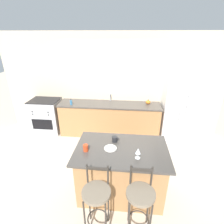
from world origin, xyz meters
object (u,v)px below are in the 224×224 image
Objects in this scene: pumpkin_decoration at (148,102)px; oven_range at (47,116)px; bar_stool_far at (140,200)px; dinner_plate at (110,148)px; coffee_mug at (115,139)px; soap_bottle at (71,102)px; tumbler_cup at (86,148)px; refrigerator at (179,107)px; wine_glass at (138,151)px; bar_stool_near at (97,199)px.

oven_range is at bearing -178.04° from pumpkin_decoration.
dinner_plate is (-0.47, 0.67, 0.32)m from bar_stool_far.
oven_range is 2.81m from coffee_mug.
coffee_mug reaches higher than dinner_plate.
dinner_plate is at bearing 124.88° from bar_stool_far.
soap_bottle is at bearing -172.50° from pumpkin_decoration.
refrigerator is at bearing 46.67° from tumbler_cup.
refrigerator reaches higher than wine_glass.
tumbler_cup is 0.88× the size of pumpkin_decoration.
soap_bottle is at bearing -11.54° from oven_range.
coffee_mug is (-1.50, -1.74, 0.04)m from refrigerator.
coffee_mug is 0.54m from tumbler_cup.
pumpkin_decoration is (2.84, 0.10, 0.49)m from oven_range.
wine_glass reaches higher than tumbler_cup.
pumpkin_decoration is (0.72, 1.87, -0.00)m from coffee_mug.
coffee_mug reaches higher than oven_range.
pumpkin_decoration is (1.16, 2.18, -0.01)m from tumbler_cup.
bar_stool_far is at bearing -33.96° from tumbler_cup.
wine_glass is at bearing 43.81° from bar_stool_near.
soap_bottle is (-1.24, 1.82, 0.05)m from dinner_plate.
soap_bottle is (-1.71, 2.49, 0.37)m from bar_stool_far.
oven_range is at bearing 140.03° from coffee_mug.
pumpkin_decoration reaches higher than coffee_mug.
bar_stool_near is 9.61× the size of tumbler_cup.
refrigerator is 0.79m from pumpkin_decoration.
bar_stool_near reaches higher than coffee_mug.
bar_stool_near is at bearing -99.87° from coffee_mug.
refrigerator is 14.69× the size of pumpkin_decoration.
tumbler_cup is at bearing -144.57° from coffee_mug.
soap_bottle reaches higher than tumbler_cup.
wine_glass is (0.54, 0.52, 0.43)m from bar_stool_near.
tumbler_cup is (-0.85, 0.57, 0.36)m from bar_stool_far.
bar_stool_near is at bearing -176.37° from bar_stool_far.
refrigerator is 2.49m from dinner_plate.
bar_stool_near is (-1.66, -2.66, -0.31)m from refrigerator.
bar_stool_near is (1.96, -2.70, 0.14)m from oven_range.
dinner_plate is at bearing 156.08° from wine_glass.
refrigerator reaches higher than dinner_plate.
coffee_mug is (0.16, 0.92, 0.35)m from bar_stool_near.
refrigerator is 2.42m from wine_glass.
dinner_plate is at bearing -103.88° from coffee_mug.
refrigerator is 10.70× the size of wine_glass.
dinner_plate is at bearing 81.36° from bar_stool_near.
tumbler_cup is (-0.44, -0.31, 0.01)m from coffee_mug.
bar_stool_near is at bearing -98.64° from dinner_plate.
bar_stool_far is 2.80m from pumpkin_decoration.
wine_glass is 0.82m from tumbler_cup.
bar_stool_near and bar_stool_far have the same top height.
coffee_mug is 1.13× the size of tumbler_cup.
tumbler_cup is (1.68, -2.09, 0.50)m from oven_range.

